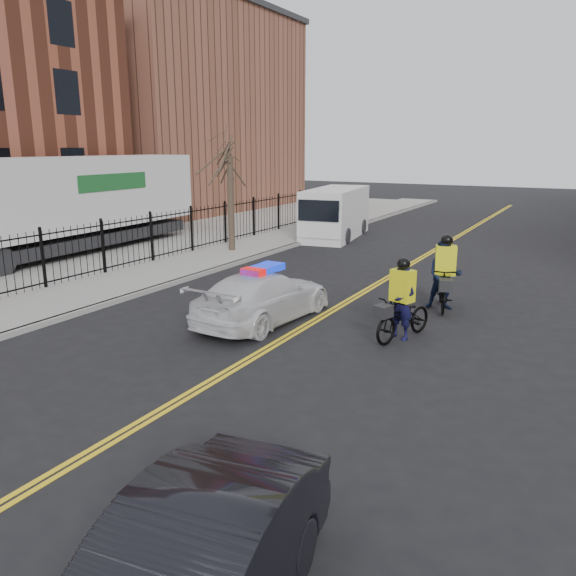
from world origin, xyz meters
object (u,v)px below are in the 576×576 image
at_px(police_cruiser, 264,296).
at_px(cyclist_near, 401,311).
at_px(cargo_van, 335,214).
at_px(semi_trailer, 74,199).
at_px(cyclist_far, 444,280).

height_order(police_cruiser, cyclist_near, cyclist_near).
height_order(police_cruiser, cargo_van, cargo_van).
distance_m(semi_trailer, cyclist_near, 16.61).
bearing_deg(cyclist_far, semi_trailer, 159.24).
relative_size(police_cruiser, semi_trailer, 0.36).
bearing_deg(police_cruiser, cyclist_near, -170.26).
xyz_separation_m(police_cruiser, cargo_van, (-4.27, 13.84, 0.53)).
xyz_separation_m(cargo_van, semi_trailer, (-8.10, -9.35, 1.13)).
relative_size(semi_trailer, cyclist_near, 6.17).
distance_m(police_cruiser, cargo_van, 14.49).
relative_size(cargo_van, cyclist_far, 2.78).
distance_m(cargo_van, cyclist_far, 13.22).
distance_m(semi_trailer, cyclist_far, 16.38).
xyz_separation_m(cargo_van, cyclist_near, (7.92, -13.42, -0.52)).
distance_m(cargo_van, cyclist_near, 15.59).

